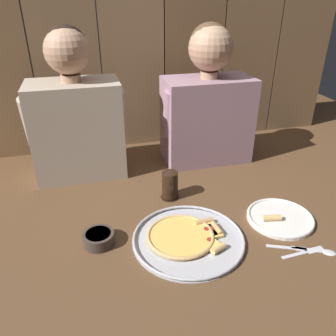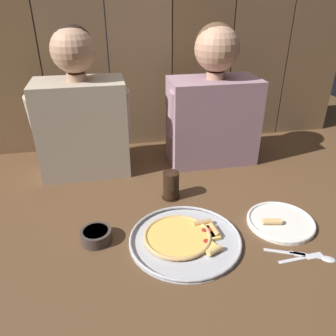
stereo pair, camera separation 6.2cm
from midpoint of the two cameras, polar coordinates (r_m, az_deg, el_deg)
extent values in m
plane|color=brown|center=(1.23, -0.68, -9.65)|extent=(3.20, 3.20, 0.00)
cylinder|color=#B2B2B7|center=(1.16, 1.92, -12.17)|extent=(0.38, 0.38, 0.01)
torus|color=#B2B2B7|center=(1.15, 1.92, -11.87)|extent=(0.38, 0.38, 0.01)
cylinder|color=#B23823|center=(1.16, 0.57, -11.68)|extent=(0.22, 0.22, 0.00)
cylinder|color=#EABC56|center=(1.16, 0.57, -11.49)|extent=(0.21, 0.21, 0.01)
torus|color=tan|center=(1.16, 0.57, -11.49)|extent=(0.23, 0.23, 0.01)
cube|color=#EABC56|center=(1.18, 4.97, -10.85)|extent=(0.09, 0.07, 0.01)
cylinder|color=tan|center=(1.19, 6.83, -10.18)|extent=(0.03, 0.07, 0.02)
cylinder|color=#A3281E|center=(1.19, 5.08, -10.30)|extent=(0.02, 0.02, 0.00)
cube|color=#EFC660|center=(1.14, 5.71, -12.75)|extent=(0.08, 0.09, 0.01)
cylinder|color=tan|center=(1.12, 7.04, -13.47)|extent=(0.06, 0.04, 0.02)
cylinder|color=#A3281E|center=(1.14, 5.54, -12.06)|extent=(0.02, 0.02, 0.00)
cube|color=#EFC660|center=(1.19, 5.54, -10.55)|extent=(0.07, 0.10, 0.01)
cylinder|color=tan|center=(1.22, 4.66, -9.12)|extent=(0.07, 0.03, 0.02)
cylinder|color=#A3281E|center=(1.19, 5.99, -10.17)|extent=(0.02, 0.02, 0.00)
cylinder|color=white|center=(1.31, 17.23, -8.21)|extent=(0.24, 0.24, 0.01)
torus|color=white|center=(1.30, 17.27, -7.99)|extent=(0.24, 0.24, 0.01)
cylinder|color=tan|center=(1.27, 15.96, -8.19)|extent=(0.07, 0.03, 0.02)
cylinder|color=black|center=(1.37, -0.97, -4.91)|extent=(0.07, 0.07, 0.01)
cylinder|color=black|center=(1.34, -0.99, -2.86)|extent=(0.07, 0.07, 0.11)
cylinder|color=#3D332D|center=(1.17, -13.25, -11.61)|extent=(0.10, 0.10, 0.04)
cylinder|color=#B23823|center=(1.16, -13.30, -11.21)|extent=(0.08, 0.08, 0.02)
cube|color=silver|center=(1.18, 17.23, -12.72)|extent=(0.09, 0.05, 0.01)
cube|color=silver|center=(1.20, 20.37, -12.79)|extent=(0.04, 0.03, 0.01)
cube|color=silver|center=(1.17, 19.37, -13.77)|extent=(0.10, 0.02, 0.01)
cube|color=silver|center=(1.21, 22.40, -12.77)|extent=(0.06, 0.03, 0.00)
cube|color=silver|center=(1.20, 21.14, -12.77)|extent=(0.09, 0.05, 0.01)
ellipsoid|color=silver|center=(1.22, 24.44, -12.86)|extent=(0.05, 0.05, 0.01)
cube|color=#B2A38E|center=(1.53, -16.23, 6.22)|extent=(0.38, 0.22, 0.42)
cylinder|color=tan|center=(1.46, -17.43, 14.39)|extent=(0.08, 0.08, 0.03)
sphere|color=tan|center=(1.44, -18.06, 18.42)|extent=(0.18, 0.18, 0.18)
sphere|color=black|center=(1.46, -18.13, 19.02)|extent=(0.17, 0.17, 0.17)
cylinder|color=#B2A38E|center=(1.49, -23.14, 7.05)|extent=(0.08, 0.14, 0.24)
cylinder|color=#B2A38E|center=(1.47, -9.87, 8.72)|extent=(0.08, 0.12, 0.24)
cube|color=gray|center=(1.62, 5.51, 8.09)|extent=(0.41, 0.22, 0.40)
cylinder|color=tan|center=(1.56, 5.89, 15.53)|extent=(0.08, 0.08, 0.03)
sphere|color=tan|center=(1.54, 6.10, 19.63)|extent=(0.20, 0.20, 0.20)
sphere|color=brown|center=(1.55, 5.93, 20.25)|extent=(0.18, 0.18, 0.18)
cylinder|color=gray|center=(1.51, -0.56, 9.15)|extent=(0.08, 0.11, 0.23)
cylinder|color=gray|center=(1.64, 12.28, 10.01)|extent=(0.08, 0.12, 0.23)
cube|color=brown|center=(1.70, -19.27, 25.30)|extent=(0.31, 0.03, 1.42)
cube|color=brown|center=(1.72, -7.62, 26.48)|extent=(0.31, 0.03, 1.42)
cube|color=brown|center=(1.78, 3.62, 26.70)|extent=(0.31, 0.03, 1.42)
camera|label=1|loc=(0.03, -91.46, -0.79)|focal=35.79mm
camera|label=2|loc=(0.03, 88.54, 0.79)|focal=35.79mm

